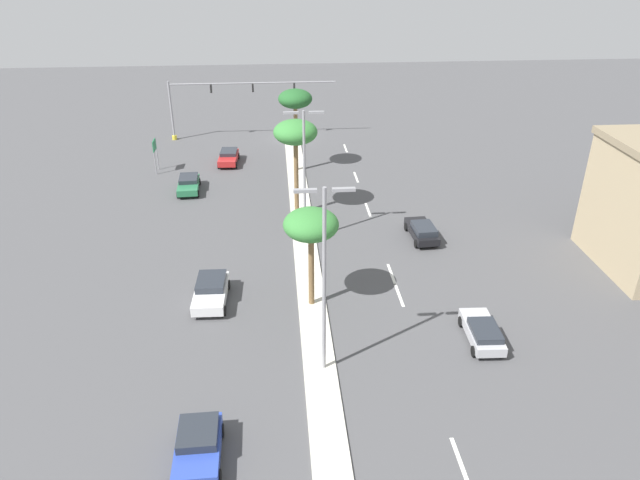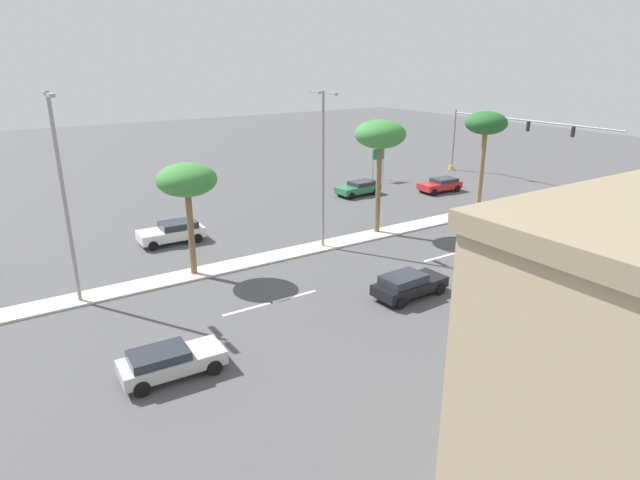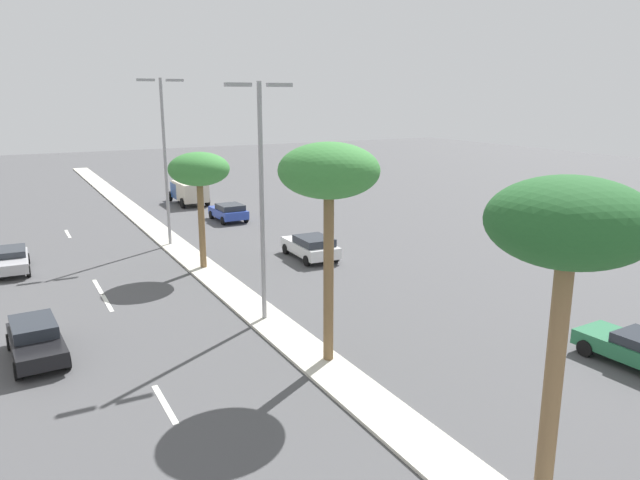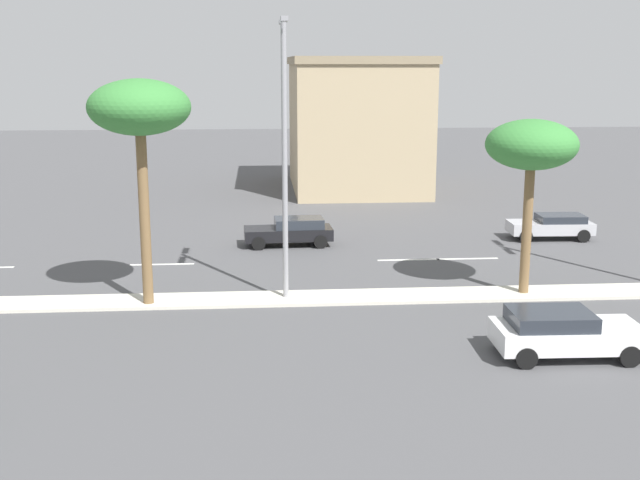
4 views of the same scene
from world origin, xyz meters
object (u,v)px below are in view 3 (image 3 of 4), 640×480
object	(u,v)px
palm_tree_inboard	(199,171)
palm_tree_right	(569,231)
sedan_green_right	(640,349)
street_lamp_front	(165,150)
palm_tree_near	(329,174)
box_truck	(189,191)
street_lamp_leading	(261,185)
sedan_white_front	(311,246)
sedan_black_center	(36,340)
sedan_blue_leading	(229,212)
sedan_silver_rear	(11,260)

from	to	relation	value
palm_tree_inboard	palm_tree_right	bearing A→B (deg)	-90.20
sedan_green_right	palm_tree_inboard	bearing A→B (deg)	117.07
street_lamp_front	palm_tree_near	bearing A→B (deg)	-88.37
palm_tree_right	box_truck	xyz separation A→B (m)	(5.39, 45.30, -5.93)
street_lamp_leading	box_truck	bearing A→B (deg)	79.78
sedan_white_front	sedan_black_center	world-z (taller)	sedan_white_front
sedan_blue_leading	sedan_silver_rear	size ratio (longest dim) A/B	0.93
sedan_blue_leading	sedan_white_front	world-z (taller)	sedan_white_front
sedan_white_front	street_lamp_front	bearing A→B (deg)	132.60
palm_tree_right	sedan_blue_leading	world-z (taller)	palm_tree_right
box_truck	sedan_silver_rear	bearing A→B (deg)	-132.55
box_truck	palm_tree_right	bearing A→B (deg)	-96.79
street_lamp_leading	street_lamp_front	world-z (taller)	street_lamp_front
sedan_black_center	sedan_white_front	bearing A→B (deg)	25.71
sedan_blue_leading	street_lamp_leading	bearing A→B (deg)	-105.90
street_lamp_front	sedan_blue_leading	distance (m)	10.06
street_lamp_front	sedan_white_front	distance (m)	11.34
street_lamp_leading	sedan_silver_rear	xyz separation A→B (m)	(-9.55, 13.69, -5.34)
box_truck	palm_tree_near	bearing A→B (deg)	-98.10
street_lamp_leading	sedan_green_right	distance (m)	15.80
sedan_white_front	palm_tree_near	bearing A→B (deg)	-115.03
street_lamp_leading	palm_tree_inboard	bearing A→B (deg)	89.36
street_lamp_leading	sedan_blue_leading	bearing A→B (deg)	74.10
street_lamp_leading	street_lamp_front	size ratio (longest dim) A/B	0.95
street_lamp_front	sedan_white_front	size ratio (longest dim) A/B	2.40
palm_tree_inboard	sedan_silver_rear	world-z (taller)	palm_tree_inboard
palm_tree_right	sedan_green_right	xyz separation A→B (m)	(10.22, 4.52, -6.42)
sedan_white_front	sedan_blue_leading	bearing A→B (deg)	92.40
sedan_blue_leading	sedan_black_center	world-z (taller)	sedan_blue_leading
sedan_silver_rear	sedan_green_right	bearing A→B (deg)	-51.05
sedan_white_front	sedan_silver_rear	xyz separation A→B (m)	(-16.11, 5.59, -0.08)
palm_tree_near	box_truck	distance (m)	35.83
sedan_blue_leading	sedan_silver_rear	world-z (taller)	sedan_blue_leading
palm_tree_inboard	sedan_black_center	world-z (taller)	palm_tree_inboard
palm_tree_inboard	street_lamp_leading	distance (m)	9.05
sedan_silver_rear	sedan_blue_leading	bearing A→B (deg)	25.46
street_lamp_front	sedan_silver_rear	xyz separation A→B (m)	(-9.40, -1.71, -5.60)
box_truck	sedan_black_center	bearing A→B (deg)	-116.26
sedan_black_center	sedan_green_right	xyz separation A→B (m)	(19.35, -11.36, -0.03)
sedan_white_front	sedan_black_center	xyz separation A→B (m)	(-15.66, -7.54, -0.04)
palm_tree_right	palm_tree_near	size ratio (longest dim) A/B	1.01
palm_tree_right	sedan_black_center	size ratio (longest dim) A/B	1.88
street_lamp_front	sedan_black_center	world-z (taller)	street_lamp_front
palm_tree_right	palm_tree_near	bearing A→B (deg)	87.71
sedan_green_right	box_truck	world-z (taller)	box_truck
palm_tree_inboard	sedan_black_center	size ratio (longest dim) A/B	1.52
palm_tree_right	palm_tree_inboard	bearing A→B (deg)	89.80
palm_tree_right	sedan_silver_rear	xyz separation A→B (m)	(-9.57, 29.00, -6.43)
sedan_green_right	palm_tree_near	bearing A→B (deg)	149.51
sedan_black_center	sedan_green_right	world-z (taller)	sedan_black_center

